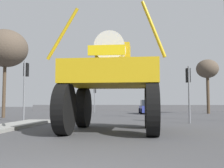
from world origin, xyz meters
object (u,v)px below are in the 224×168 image
Objects in this scene: traffic_signal_far_right at (152,92)px; bare_tree_right at (207,70)px; sedan_ahead at (148,107)px; traffic_signal_near_left at (26,78)px; traffic_signal_far_left at (95,93)px; traffic_signal_near_right at (188,82)px; bare_tree_left at (5,49)px; oversize_sprayer at (112,81)px.

bare_tree_right reaches higher than traffic_signal_far_right.
sedan_ahead is 1.20× the size of traffic_signal_far_right.
traffic_signal_near_left is at bearing -135.89° from bare_tree_right.
traffic_signal_near_left is 16.63m from traffic_signal_far_left.
sedan_ahead is 1.25× the size of traffic_signal_far_left.
bare_tree_left is (-13.75, 4.36, 3.18)m from traffic_signal_near_right.
bare_tree_right reaches higher than traffic_signal_near_left.
bare_tree_right is at bearing 28.42° from bare_tree_left.
traffic_signal_near_right is (10.04, 0.01, -0.35)m from traffic_signal_near_left.
traffic_signal_far_right is at bearing 94.19° from traffic_signal_near_right.
oversize_sprayer is 1.47× the size of traffic_signal_far_right.
bare_tree_left reaches higher than sedan_ahead.
oversize_sprayer is 21.68m from traffic_signal_far_right.
bare_tree_right is (4.83, 14.41, 2.50)m from traffic_signal_near_right.
traffic_signal_near_left is 0.63× the size of bare_tree_right.
oversize_sprayer reaches higher than traffic_signal_near_right.
bare_tree_left is at bearing 46.86° from oversize_sprayer.
traffic_signal_near_left reaches higher than traffic_signal_far_right.
traffic_signal_near_right is at bearing -175.93° from sedan_ahead.
sedan_ahead is at bearing -26.75° from traffic_signal_far_left.
oversize_sprayer is 0.85× the size of bare_tree_right.
sedan_ahead is at bearing -170.29° from bare_tree_right.
bare_tree_right is (8.88, 19.38, 2.85)m from oversize_sprayer.
sedan_ahead is 3.80m from traffic_signal_far_right.
traffic_signal_near_left is 1.08× the size of traffic_signal_far_right.
traffic_signal_near_left is (-5.99, 4.96, 0.69)m from oversize_sprayer.
bare_tree_left reaches higher than traffic_signal_far_right.
traffic_signal_near_right is 16.57m from traffic_signal_far_right.
sedan_ahead is 7.45m from traffic_signal_far_left.
oversize_sprayer reaches higher than traffic_signal_far_right.
oversize_sprayer is at bearing -39.64° from traffic_signal_near_left.
traffic_signal_far_right is at bearing -0.02° from traffic_signal_far_left.
traffic_signal_far_left is (-4.27, 21.49, 0.37)m from oversize_sprayer.
oversize_sprayer is at bearing -43.89° from bare_tree_left.
bare_tree_right is (6.04, -2.11, 2.37)m from traffic_signal_far_right.
traffic_signal_far_left is at bearing 179.98° from traffic_signal_far_right.
traffic_signal_near_right is at bearing 0.04° from traffic_signal_near_left.
bare_tree_right is (13.16, -2.11, 2.48)m from traffic_signal_far_left.
traffic_signal_near_right is (1.86, -13.27, 1.72)m from sedan_ahead.
bare_tree_right reaches higher than sedan_ahead.
traffic_signal_near_right is 18.50m from traffic_signal_far_left.
oversize_sprayer is at bearing -78.76° from traffic_signal_far_left.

